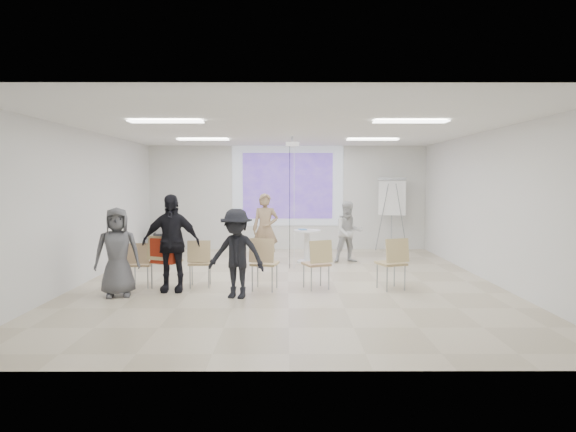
{
  "coord_description": "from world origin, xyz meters",
  "views": [
    {
      "loc": [
        -0.03,
        -9.44,
        2.01
      ],
      "look_at": [
        0.0,
        0.8,
        1.25
      ],
      "focal_mm": 30.0,
      "sensor_mm": 36.0,
      "label": 1
    }
  ],
  "objects_px": {
    "laptop": "(200,261)",
    "av_cart": "(164,240)",
    "player_right": "(349,229)",
    "chair_far_left": "(140,261)",
    "audience_left": "(171,236)",
    "audience_mid": "(236,248)",
    "pedestal_table": "(307,244)",
    "chair_left_inner": "(200,259)",
    "chair_right_inner": "(318,260)",
    "chair_center": "(264,259)",
    "chair_left_mid": "(163,257)",
    "flipchart_easel": "(392,197)",
    "chair_right_far": "(393,259)",
    "player_left": "(265,225)",
    "audience_outer": "(117,247)"
  },
  "relations": [
    {
      "from": "laptop",
      "to": "av_cart",
      "type": "relative_size",
      "value": 0.43
    },
    {
      "from": "player_right",
      "to": "chair_far_left",
      "type": "bearing_deg",
      "value": -154.73
    },
    {
      "from": "audience_left",
      "to": "audience_mid",
      "type": "xyz_separation_m",
      "value": [
        1.24,
        -0.51,
        -0.14
      ]
    },
    {
      "from": "audience_left",
      "to": "chair_far_left",
      "type": "bearing_deg",
      "value": 155.62
    },
    {
      "from": "pedestal_table",
      "to": "chair_left_inner",
      "type": "bearing_deg",
      "value": -128.34
    },
    {
      "from": "chair_right_inner",
      "to": "audience_left",
      "type": "relative_size",
      "value": 0.46
    },
    {
      "from": "chair_center",
      "to": "audience_left",
      "type": "bearing_deg",
      "value": -167.69
    },
    {
      "from": "chair_left_mid",
      "to": "flipchart_easel",
      "type": "bearing_deg",
      "value": 64.01
    },
    {
      "from": "chair_far_left",
      "to": "chair_right_inner",
      "type": "relative_size",
      "value": 0.92
    },
    {
      "from": "player_right",
      "to": "flipchart_easel",
      "type": "xyz_separation_m",
      "value": [
        1.45,
        1.83,
        0.7
      ]
    },
    {
      "from": "pedestal_table",
      "to": "chair_right_inner",
      "type": "height_order",
      "value": "chair_right_inner"
    },
    {
      "from": "pedestal_table",
      "to": "audience_left",
      "type": "height_order",
      "value": "audience_left"
    },
    {
      "from": "chair_left_inner",
      "to": "flipchart_easel",
      "type": "bearing_deg",
      "value": 40.29
    },
    {
      "from": "chair_left_mid",
      "to": "chair_right_far",
      "type": "distance_m",
      "value": 4.26
    },
    {
      "from": "player_left",
      "to": "chair_left_inner",
      "type": "xyz_separation_m",
      "value": [
        -1.12,
        -2.41,
        -0.43
      ]
    },
    {
      "from": "player_left",
      "to": "chair_left_mid",
      "type": "relative_size",
      "value": 1.95
    },
    {
      "from": "audience_mid",
      "to": "av_cart",
      "type": "height_order",
      "value": "audience_mid"
    },
    {
      "from": "chair_far_left",
      "to": "audience_outer",
      "type": "relative_size",
      "value": 0.49
    },
    {
      "from": "audience_mid",
      "to": "audience_outer",
      "type": "relative_size",
      "value": 1.0
    },
    {
      "from": "player_left",
      "to": "pedestal_table",
      "type": "bearing_deg",
      "value": 18.8
    },
    {
      "from": "chair_far_left",
      "to": "laptop",
      "type": "bearing_deg",
      "value": 2.89
    },
    {
      "from": "chair_left_inner",
      "to": "av_cart",
      "type": "height_order",
      "value": "chair_left_inner"
    },
    {
      "from": "player_left",
      "to": "chair_right_far",
      "type": "height_order",
      "value": "player_left"
    },
    {
      "from": "audience_left",
      "to": "pedestal_table",
      "type": "bearing_deg",
      "value": 48.16
    },
    {
      "from": "audience_mid",
      "to": "audience_left",
      "type": "bearing_deg",
      "value": 171.81
    },
    {
      "from": "chair_left_inner",
      "to": "audience_mid",
      "type": "distance_m",
      "value": 1.16
    },
    {
      "from": "chair_right_far",
      "to": "audience_mid",
      "type": "height_order",
      "value": "audience_mid"
    },
    {
      "from": "chair_right_inner",
      "to": "laptop",
      "type": "distance_m",
      "value": 2.23
    },
    {
      "from": "chair_center",
      "to": "audience_mid",
      "type": "relative_size",
      "value": 0.56
    },
    {
      "from": "audience_left",
      "to": "flipchart_easel",
      "type": "bearing_deg",
      "value": 43.29
    },
    {
      "from": "player_right",
      "to": "chair_left_mid",
      "type": "relative_size",
      "value": 1.67
    },
    {
      "from": "pedestal_table",
      "to": "chair_left_mid",
      "type": "distance_m",
      "value": 3.92
    },
    {
      "from": "audience_left",
      "to": "audience_mid",
      "type": "relative_size",
      "value": 1.17
    },
    {
      "from": "chair_right_far",
      "to": "audience_left",
      "type": "height_order",
      "value": "audience_left"
    },
    {
      "from": "chair_left_mid",
      "to": "chair_right_far",
      "type": "relative_size",
      "value": 1.02
    },
    {
      "from": "player_right",
      "to": "chair_center",
      "type": "height_order",
      "value": "player_right"
    },
    {
      "from": "chair_center",
      "to": "pedestal_table",
      "type": "bearing_deg",
      "value": 84.74
    },
    {
      "from": "chair_left_mid",
      "to": "audience_left",
      "type": "relative_size",
      "value": 0.49
    },
    {
      "from": "player_right",
      "to": "laptop",
      "type": "bearing_deg",
      "value": -147.43
    },
    {
      "from": "chair_left_inner",
      "to": "chair_center",
      "type": "height_order",
      "value": "chair_center"
    },
    {
      "from": "laptop",
      "to": "chair_right_far",
      "type": "bearing_deg",
      "value": 169.96
    },
    {
      "from": "audience_mid",
      "to": "audience_outer",
      "type": "height_order",
      "value": "audience_mid"
    },
    {
      "from": "chair_left_mid",
      "to": "audience_mid",
      "type": "bearing_deg",
      "value": -4.51
    },
    {
      "from": "player_right",
      "to": "chair_center",
      "type": "distance_m",
      "value": 3.63
    },
    {
      "from": "chair_right_far",
      "to": "audience_mid",
      "type": "relative_size",
      "value": 0.56
    },
    {
      "from": "chair_center",
      "to": "av_cart",
      "type": "height_order",
      "value": "chair_center"
    },
    {
      "from": "audience_left",
      "to": "audience_outer",
      "type": "distance_m",
      "value": 0.93
    },
    {
      "from": "laptop",
      "to": "flipchart_easel",
      "type": "distance_m",
      "value": 6.54
    },
    {
      "from": "player_right",
      "to": "laptop",
      "type": "distance_m",
      "value": 4.16
    },
    {
      "from": "audience_left",
      "to": "av_cart",
      "type": "xyz_separation_m",
      "value": [
        -1.33,
        4.63,
        -0.65
      ]
    }
  ]
}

